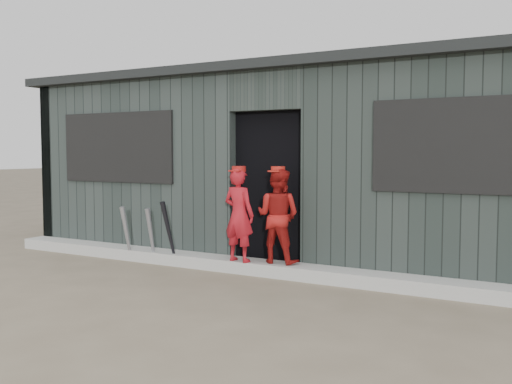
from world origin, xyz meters
The scene contains 9 objects.
ground centered at (0.00, 0.00, 0.00)m, with size 80.00×80.00×0.00m, color brown.
curb centered at (0.00, 1.82, 0.07)m, with size 8.00×0.36×0.15m, color #A1A19C.
bat_left centered at (-1.90, 1.61, 0.38)m, with size 0.07×0.07×0.76m, color gray.
bat_mid centered at (-1.54, 1.68, 0.37)m, with size 0.07×0.07×0.74m, color gray.
bat_right centered at (-1.22, 1.67, 0.43)m, with size 0.07×0.07×0.86m, color black.
player_red_left centered at (-0.18, 1.70, 0.72)m, with size 0.42×0.27×1.14m, color #A8141E.
player_red_right centered at (0.27, 1.86, 0.72)m, with size 0.55×0.43×1.14m, color maroon.
player_grey_back centered at (0.19, 2.46, 0.69)m, with size 0.67×0.44×1.37m, color silver.
dugout centered at (0.00, 3.50, 1.29)m, with size 8.30×3.30×2.62m.
Camera 1 is at (3.36, -4.21, 1.48)m, focal length 40.00 mm.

